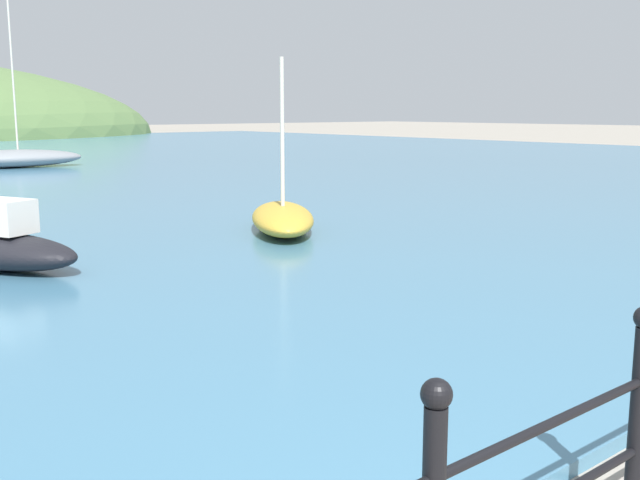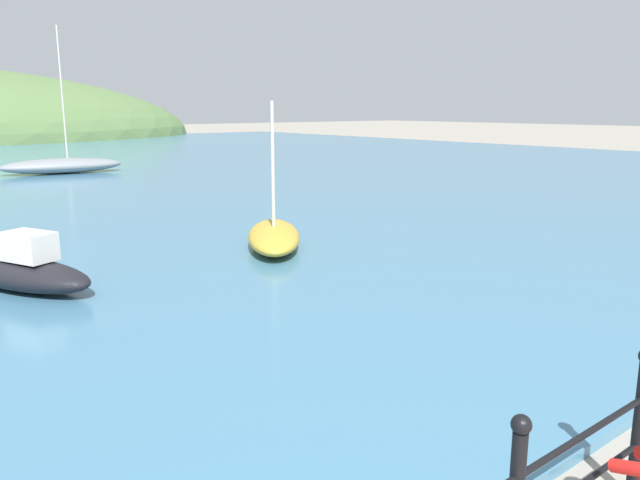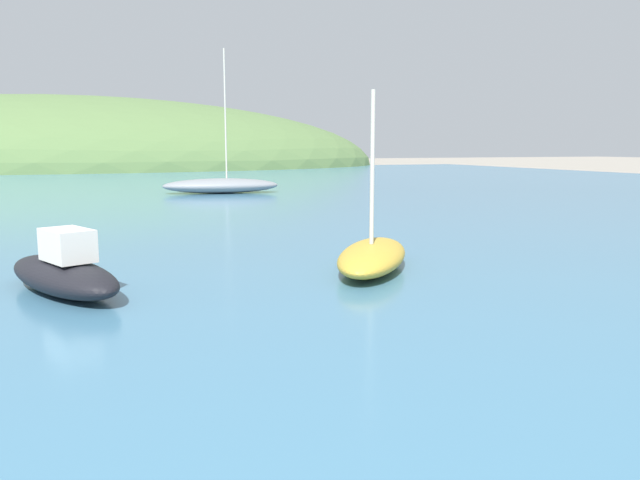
% 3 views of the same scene
% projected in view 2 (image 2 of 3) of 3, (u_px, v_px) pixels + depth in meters
% --- Properties ---
extents(boat_green_fishing, '(5.15, 2.25, 6.13)m').
position_uv_depth(boat_green_fishing, '(62.00, 165.00, 26.84)').
color(boat_green_fishing, gray).
rests_on(boat_green_fishing, water).
extents(boat_white_sailboat, '(1.97, 2.98, 0.93)m').
position_uv_depth(boat_white_sailboat, '(23.00, 270.00, 9.72)').
color(boat_white_sailboat, black).
rests_on(boat_white_sailboat, water).
extents(boat_far_left, '(2.57, 3.13, 2.92)m').
position_uv_depth(boat_far_left, '(274.00, 236.00, 12.63)').
color(boat_far_left, gold).
rests_on(boat_far_left, water).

